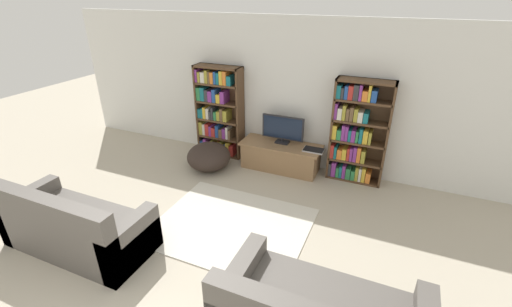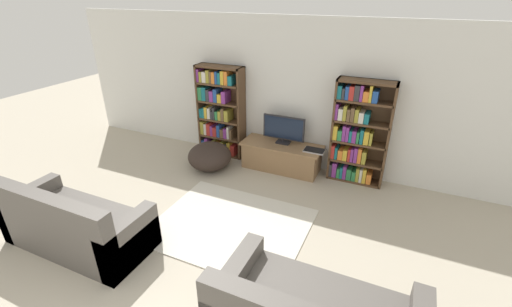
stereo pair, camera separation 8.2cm
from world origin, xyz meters
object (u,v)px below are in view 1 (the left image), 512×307
laptop (314,150)px  beanbag_ottoman (209,157)px  television (283,129)px  bookshelf_right (356,133)px  bookshelf_left (218,112)px  tv_stand (281,156)px  couch_left_sectional (75,228)px

laptop → beanbag_ottoman: bearing=-164.4°
television → bookshelf_right: bearing=3.9°
bookshelf_left → bookshelf_right: size_ratio=1.00×
television → beanbag_ottoman: (-1.18, -0.60, -0.51)m
tv_stand → beanbag_ottoman: 1.29m
tv_stand → beanbag_ottoman: size_ratio=1.84×
television → laptop: 0.66m
couch_left_sectional → beanbag_ottoman: 2.52m
bookshelf_left → tv_stand: size_ratio=1.20×
bookshelf_left → tv_stand: bearing=-6.5°
couch_left_sectional → laptop: bearing=53.2°
bookshelf_right → television: size_ratio=2.29×
tv_stand → laptop: (0.60, -0.03, 0.25)m
bookshelf_left → television: (1.33, -0.08, -0.10)m
bookshelf_left → beanbag_ottoman: 0.92m
laptop → couch_left_sectional: 3.72m
couch_left_sectional → beanbag_ottoman: bearing=79.8°
television → bookshelf_left: bearing=176.4°
bookshelf_left → laptop: 1.97m
bookshelf_right → couch_left_sectional: bookshelf_right is taller
bookshelf_left → laptop: bookshelf_left is taller
television → couch_left_sectional: 3.50m
bookshelf_right → couch_left_sectional: bearing=-132.2°
tv_stand → bookshelf_right: bearing=7.1°
laptop → tv_stand: bearing=177.1°
couch_left_sectional → television: bearing=62.1°
tv_stand → bookshelf_left: bearing=173.5°
couch_left_sectional → beanbag_ottoman: size_ratio=2.40×
laptop → beanbag_ottoman: size_ratio=0.45×
bookshelf_right → bookshelf_left: bearing=-180.0°
bookshelf_left → beanbag_ottoman: bearing=-77.5°
tv_stand → beanbag_ottoman: (-1.18, -0.53, 0.00)m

